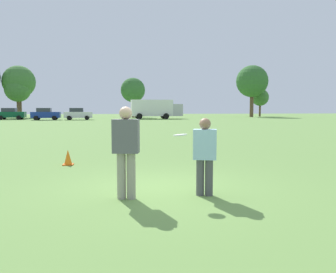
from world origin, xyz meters
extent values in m
plane|color=#6B9347|center=(0.00, 0.00, 0.00)|extent=(198.17, 198.17, 0.00)
cylinder|color=gray|center=(-0.80, -0.68, 0.45)|extent=(0.17, 0.17, 0.91)
cylinder|color=gray|center=(-0.61, -0.72, 0.45)|extent=(0.17, 0.17, 0.91)
cube|color=#595960|center=(-0.70, -0.70, 1.23)|extent=(0.55, 0.39, 0.65)
sphere|color=#D8AD8C|center=(-0.70, -0.70, 1.68)|extent=(0.25, 0.25, 0.25)
cylinder|color=#4C4C51|center=(0.96, -0.71, 0.37)|extent=(0.16, 0.16, 0.74)
cylinder|color=#4C4C51|center=(0.79, -0.66, 0.37)|extent=(0.16, 0.16, 0.74)
cube|color=#9EC6E5|center=(0.88, -0.69, 1.05)|extent=(0.52, 0.39, 0.61)
sphere|color=#8C664C|center=(0.88, -0.69, 1.46)|extent=(0.23, 0.23, 0.23)
cylinder|color=white|center=(0.35, -0.76, 1.25)|extent=(0.27, 0.27, 0.06)
cube|color=#D8590C|center=(-2.38, 3.57, 0.01)|extent=(0.32, 0.32, 0.03)
cone|color=orange|center=(-2.38, 3.57, 0.26)|extent=(0.24, 0.24, 0.45)
cube|color=#0C4C2D|center=(-17.09, 48.98, 0.78)|extent=(4.27, 1.96, 0.90)
cube|color=#2D333D|center=(-17.34, 48.97, 1.50)|extent=(2.06, 1.72, 0.64)
cylinder|color=black|center=(-15.82, 50.02, 0.33)|extent=(0.67, 0.25, 0.66)
cylinder|color=black|center=(-15.75, 48.03, 0.33)|extent=(0.67, 0.25, 0.66)
cylinder|color=black|center=(-18.43, 49.92, 0.33)|extent=(0.67, 0.25, 0.66)
cylinder|color=black|center=(-18.35, 47.93, 0.33)|extent=(0.67, 0.25, 0.66)
cube|color=navy|center=(-11.27, 46.05, 0.78)|extent=(4.27, 1.96, 0.90)
cube|color=#2D333D|center=(-11.52, 46.04, 1.50)|extent=(2.06, 1.72, 0.64)
cylinder|color=black|center=(-10.00, 47.10, 0.33)|extent=(0.67, 0.25, 0.66)
cylinder|color=black|center=(-9.93, 45.10, 0.33)|extent=(0.67, 0.25, 0.66)
cylinder|color=black|center=(-12.61, 47.00, 0.33)|extent=(0.67, 0.25, 0.66)
cylinder|color=black|center=(-12.53, 45.00, 0.33)|extent=(0.67, 0.25, 0.66)
cube|color=silver|center=(-6.50, 46.07, 0.78)|extent=(4.27, 1.96, 0.90)
cube|color=#2D333D|center=(-6.75, 46.06, 1.50)|extent=(2.06, 1.72, 0.64)
cylinder|color=black|center=(-5.24, 47.12, 0.33)|extent=(0.67, 0.25, 0.66)
cylinder|color=black|center=(-5.17, 45.12, 0.33)|extent=(0.67, 0.25, 0.66)
cylinder|color=black|center=(-7.84, 47.01, 0.33)|extent=(0.67, 0.25, 0.66)
cylinder|color=black|center=(-7.77, 45.02, 0.33)|extent=(0.67, 0.25, 0.66)
cube|color=white|center=(5.11, 48.90, 1.83)|extent=(6.89, 2.76, 2.70)
cube|color=#B2B2B7|center=(9.31, 49.06, 1.48)|extent=(1.89, 2.37, 2.00)
cylinder|color=black|center=(7.27, 50.35, 0.48)|extent=(0.97, 0.32, 0.96)
cylinder|color=black|center=(7.38, 47.61, 0.48)|extent=(0.97, 0.32, 0.96)
cylinder|color=black|center=(2.85, 50.18, 0.48)|extent=(0.97, 0.32, 0.96)
cylinder|color=black|center=(2.96, 47.44, 0.48)|extent=(0.97, 0.32, 0.96)
cylinder|color=brown|center=(-18.98, 60.15, 1.66)|extent=(0.55, 0.55, 3.33)
sphere|color=#3D7033|center=(-18.98, 60.15, 5.35)|extent=(4.76, 4.76, 4.76)
cylinder|color=brown|center=(-18.91, 60.92, 2.12)|extent=(0.71, 0.71, 4.24)
sphere|color=#3D7033|center=(-18.91, 60.92, 6.81)|extent=(6.05, 6.05, 6.05)
cylinder|color=brown|center=(2.54, 58.81, 1.65)|extent=(0.55, 0.55, 3.30)
sphere|color=#33662D|center=(2.54, 58.81, 5.31)|extent=(4.72, 4.72, 4.72)
cylinder|color=brown|center=(26.62, 58.32, 2.25)|extent=(0.75, 0.75, 4.50)
sphere|color=#33662D|center=(26.62, 58.32, 7.24)|extent=(6.43, 6.43, 6.43)
cylinder|color=brown|center=(29.96, 61.74, 1.28)|extent=(0.43, 0.43, 2.56)
sphere|color=#3D7033|center=(29.96, 61.74, 4.12)|extent=(3.66, 3.66, 3.66)
camera|label=1|loc=(-0.90, -7.24, 1.77)|focal=36.06mm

